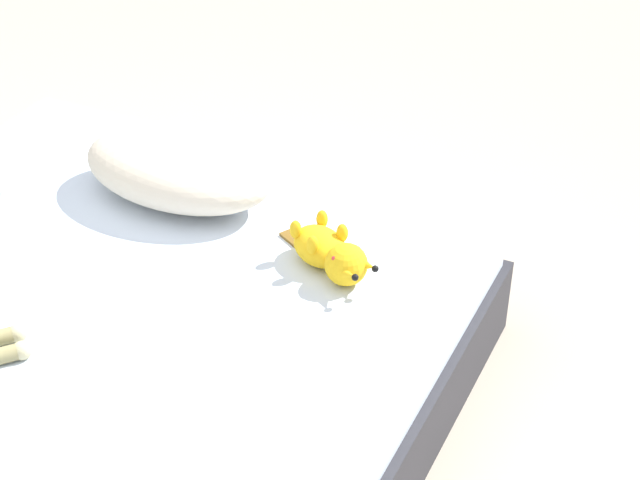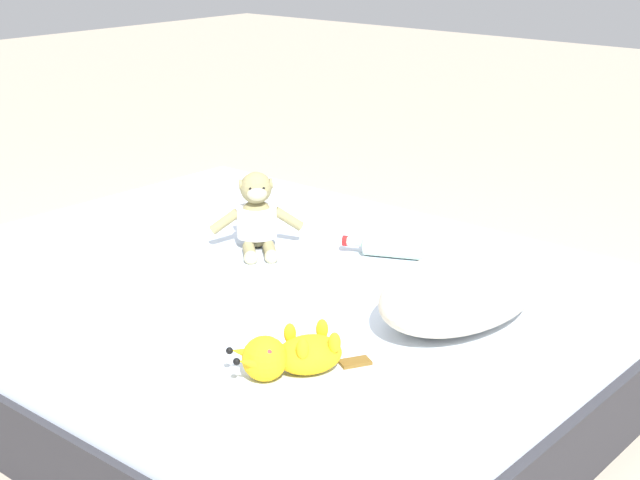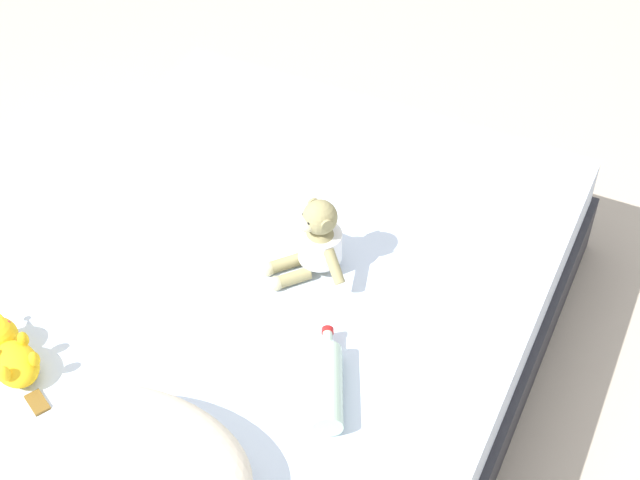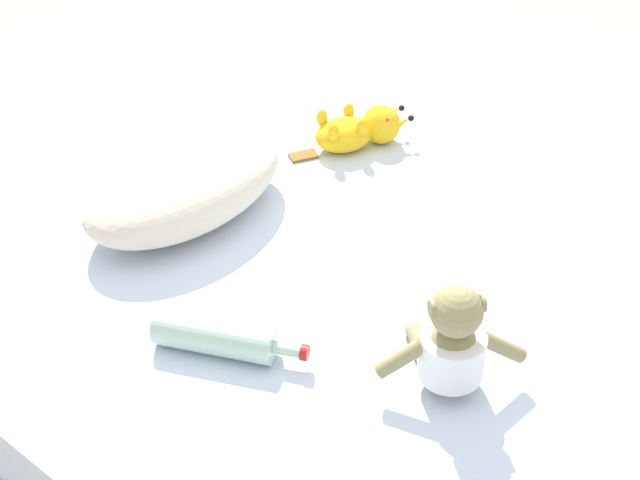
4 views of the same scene
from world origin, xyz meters
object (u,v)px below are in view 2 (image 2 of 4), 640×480
(plush_monkey, at_px, (257,218))
(glass_bottle, at_px, (403,246))
(bed, at_px, (264,332))
(pillow, at_px, (462,290))
(plush_yellow_creature, at_px, (291,355))

(plush_monkey, xyz_separation_m, glass_bottle, (-0.21, 0.39, -0.06))
(bed, height_order, pillow, pillow)
(plush_monkey, height_order, plush_yellow_creature, plush_monkey)
(bed, xyz_separation_m, pillow, (-0.06, 0.63, 0.28))
(plush_yellow_creature, bearing_deg, pillow, 165.86)
(plush_yellow_creature, bearing_deg, plush_monkey, -130.95)
(glass_bottle, bearing_deg, bed, -36.65)
(bed, relative_size, pillow, 3.59)
(bed, xyz_separation_m, plush_monkey, (-0.12, -0.14, 0.29))
(bed, bearing_deg, glass_bottle, 143.35)
(plush_yellow_creature, bearing_deg, glass_bottle, -161.74)
(plush_monkey, bearing_deg, bed, 48.45)
(bed, height_order, plush_yellow_creature, plush_yellow_creature)
(plush_monkey, distance_m, glass_bottle, 0.45)
(bed, height_order, glass_bottle, glass_bottle)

